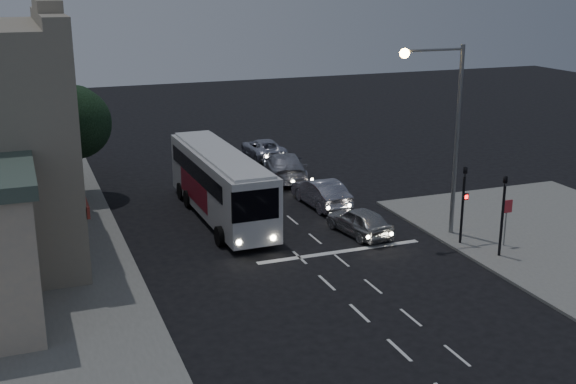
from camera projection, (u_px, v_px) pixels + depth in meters
name	position (u px, v px, depth m)	size (l,w,h in m)	color
ground	(317.00, 274.00, 30.41)	(120.00, 120.00, 0.00)	black
road_markings	(315.00, 244.00, 33.81)	(8.00, 30.55, 0.01)	silver
tour_bus	(221.00, 182.00, 37.10)	(2.74, 11.52, 3.52)	silver
car_suv	(360.00, 221.00, 34.93)	(1.63, 4.04, 1.38)	#ABABAC
car_sedan_a	(321.00, 193.00, 39.36)	(1.60, 4.60, 1.51)	#9F9DAA
car_sedan_b	(285.00, 166.00, 44.74)	(2.30, 5.67, 1.64)	#A7A8B3
car_sedan_c	(263.00, 148.00, 50.19)	(2.20, 4.77, 1.33)	#ACAEBF
traffic_signal_main	(464.00, 196.00, 33.02)	(0.25, 0.35, 4.10)	black
traffic_signal_side	(503.00, 206.00, 31.49)	(0.18, 0.15, 4.10)	black
regulatory_sign	(507.00, 215.00, 32.93)	(0.45, 0.12, 2.20)	slate
streetlight	(446.00, 119.00, 33.27)	(3.32, 0.44, 9.00)	slate
street_tree	(75.00, 120.00, 39.79)	(4.00, 4.00, 6.20)	black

